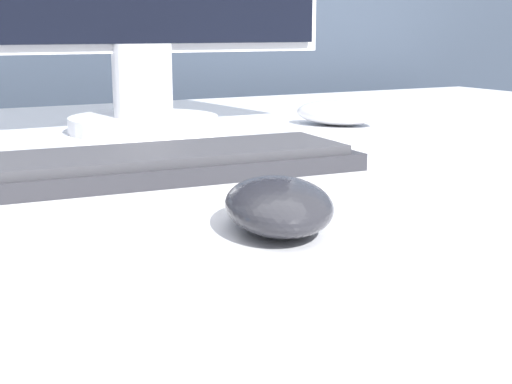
% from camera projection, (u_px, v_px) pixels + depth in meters
% --- Properties ---
extents(partition_panel, '(5.00, 0.03, 1.47)m').
position_uv_depth(partition_panel, '(16.00, 121.00, 1.35)').
color(partition_panel, '#333D4C').
rests_on(partition_panel, ground_plane).
extents(computer_mouse_near, '(0.11, 0.13, 0.03)m').
position_uv_depth(computer_mouse_near, '(280.00, 205.00, 0.47)').
color(computer_mouse_near, '#232328').
rests_on(computer_mouse_near, desk).
extents(keyboard, '(0.46, 0.14, 0.02)m').
position_uv_depth(keyboard, '(112.00, 167.00, 0.63)').
color(keyboard, '#28282D').
rests_on(keyboard, desk).
extents(computer_mouse_far, '(0.12, 0.14, 0.03)m').
position_uv_depth(computer_mouse_far, '(337.00, 113.00, 0.99)').
color(computer_mouse_far, silver).
rests_on(computer_mouse_far, desk).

